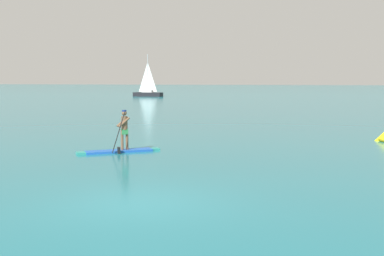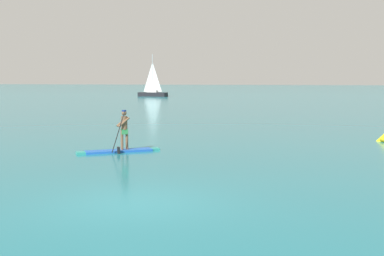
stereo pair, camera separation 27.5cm
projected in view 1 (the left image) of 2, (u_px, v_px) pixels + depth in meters
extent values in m
plane|color=#1E727F|center=(140.00, 203.00, 12.16)|extent=(440.00, 440.00, 0.00)
cube|color=blue|center=(119.00, 151.00, 20.54)|extent=(2.65, 2.09, 0.09)
cube|color=teal|center=(81.00, 153.00, 19.96)|extent=(0.54, 0.57, 0.09)
cube|color=teal|center=(155.00, 149.00, 21.12)|extent=(0.50, 0.51, 0.09)
cylinder|color=brown|center=(122.00, 140.00, 20.55)|extent=(0.11, 0.11, 0.84)
cylinder|color=brown|center=(127.00, 139.00, 20.63)|extent=(0.11, 0.11, 0.84)
cube|color=#338C4C|center=(124.00, 132.00, 20.55)|extent=(0.34, 0.33, 0.22)
cylinder|color=brown|center=(124.00, 123.00, 20.52)|extent=(0.26, 0.26, 0.55)
sphere|color=brown|center=(124.00, 113.00, 20.48)|extent=(0.21, 0.21, 0.21)
cylinder|color=navy|center=(124.00, 111.00, 20.47)|extent=(0.18, 0.18, 0.06)
cylinder|color=brown|center=(124.00, 122.00, 20.35)|extent=(0.44, 0.37, 0.46)
cylinder|color=brown|center=(122.00, 122.00, 20.64)|extent=(0.44, 0.37, 0.46)
cylinder|color=black|center=(119.00, 132.00, 20.03)|extent=(0.48, 0.34, 1.67)
cube|color=black|center=(119.00, 151.00, 20.11)|extent=(0.18, 0.21, 0.32)
cube|color=black|center=(148.00, 94.00, 83.37)|extent=(5.19, 2.21, 0.68)
cylinder|color=#B2B2B7|center=(148.00, 73.00, 83.02)|extent=(0.12, 0.12, 6.37)
pyramid|color=white|center=(148.00, 77.00, 83.08)|extent=(2.26, 0.12, 4.97)
cube|color=silver|center=(148.00, 91.00, 83.31)|extent=(1.95, 1.26, 0.41)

